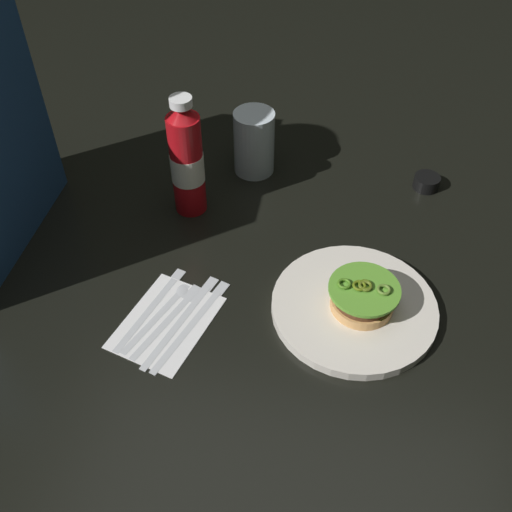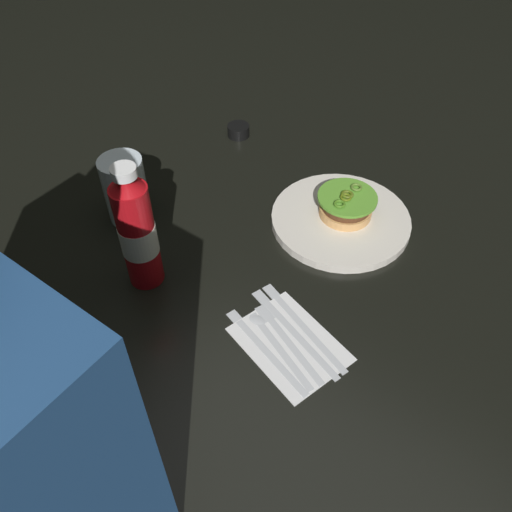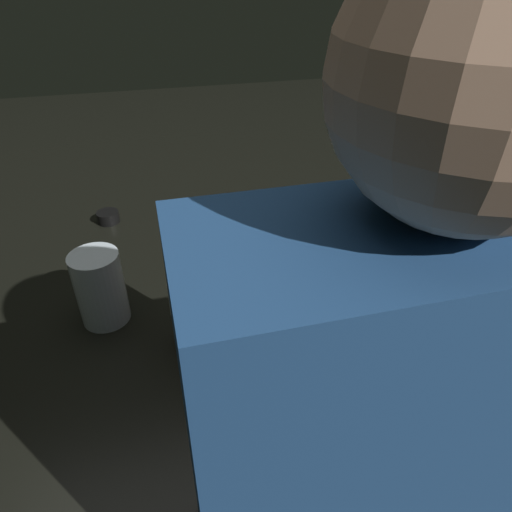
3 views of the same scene
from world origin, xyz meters
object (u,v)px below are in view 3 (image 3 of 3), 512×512
steak_knife (328,294)px  table_knife (332,315)px  spoon_utensil (330,307)px  water_glass (100,288)px  condiment_cup (108,217)px  fork_utensil (334,301)px  burger_sandwich (262,212)px  dinner_plate (262,226)px  ketchup_bottle (188,290)px  napkin (344,303)px  diner_person (404,374)px  butter_knife (327,288)px

steak_knife → table_knife: same height
spoon_utensil → water_glass: bearing=-11.0°
condiment_cup → fork_utensil: 0.60m
burger_sandwich → steak_knife: 0.30m
condiment_cup → steak_knife: 0.58m
dinner_plate → steak_knife: 0.28m
burger_sandwich → condiment_cup: (0.36, -0.12, -0.03)m
water_glass → fork_utensil: (-0.42, 0.06, -0.06)m
ketchup_bottle → napkin: ketchup_bottle is taller
spoon_utensil → ketchup_bottle: bearing=5.2°
water_glass → diner_person: diner_person is taller
dinner_plate → fork_utensil: dinner_plate is taller
steak_knife → table_knife: bearing=75.3°
ketchup_bottle → condiment_cup: size_ratio=4.65×
ketchup_bottle → diner_person: bearing=113.2°
water_glass → steak_knife: size_ratio=0.65×
napkin → butter_knife: (0.01, -0.05, 0.00)m
water_glass → butter_knife: size_ratio=0.66×
condiment_cup → fork_utensil: bearing=134.7°
condiment_cup → steak_knife: bearing=135.9°
butter_knife → fork_utensil: size_ratio=1.20×
diner_person → condiment_cup: bearing=-70.0°
steak_knife → spoon_utensil: bearing=72.8°
ketchup_bottle → butter_knife: bearing=-164.0°
steak_knife → butter_knife: bearing=-106.5°
fork_utensil → spoon_utensil: bearing=47.2°
dinner_plate → napkin: size_ratio=1.56×
fork_utensil → spoon_utensil: same height
napkin → fork_utensil: 0.02m
butter_knife → water_glass: bearing=-3.1°
water_glass → spoon_utensil: 0.42m
ketchup_bottle → condiment_cup: ketchup_bottle is taller
table_knife → diner_person: diner_person is taller
burger_sandwich → table_knife: (-0.04, 0.35, -0.04)m
table_knife → condiment_cup: bearing=-49.0°
water_glass → ketchup_bottle: bearing=144.9°
napkin → dinner_plate: bearing=-75.2°
table_knife → napkin: bearing=-139.1°
condiment_cup → napkin: condiment_cup is taller
burger_sandwich → fork_utensil: burger_sandwich is taller
butter_knife → steak_knife: size_ratio=0.98×
steak_knife → table_knife: size_ratio=1.08×
butter_knife → spoon_utensil: size_ratio=1.25×
condiment_cup → table_knife: (-0.40, 0.46, -0.01)m
burger_sandwich → condiment_cup: 0.38m
ketchup_bottle → condiment_cup: 0.50m
water_glass → butter_knife: water_glass is taller
steak_knife → table_knife: (0.02, 0.06, 0.00)m
dinner_plate → water_glass: water_glass is taller
ketchup_bottle → burger_sandwich: bearing=-121.5°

